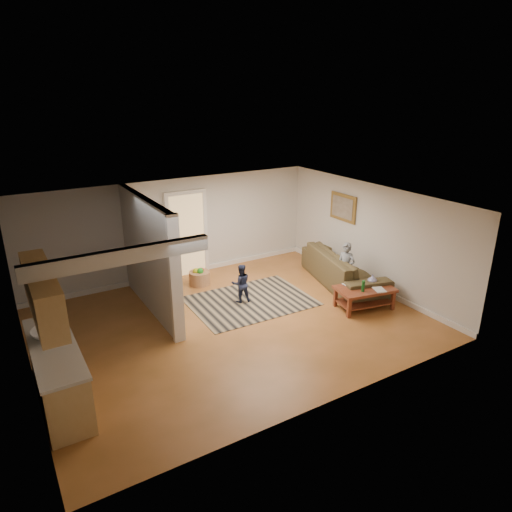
% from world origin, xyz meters
% --- Properties ---
extents(ground, '(7.50, 7.50, 0.00)m').
position_xyz_m(ground, '(0.00, 0.00, 0.00)').
color(ground, brown).
rests_on(ground, ground).
extents(room_shell, '(7.54, 6.02, 2.52)m').
position_xyz_m(room_shell, '(-1.07, 0.43, 1.46)').
color(room_shell, silver).
rests_on(room_shell, ground).
extents(area_rug, '(2.73, 2.02, 0.01)m').
position_xyz_m(area_rug, '(0.84, 0.69, 0.01)').
color(area_rug, black).
rests_on(area_rug, ground).
extents(sofa, '(1.74, 2.95, 0.81)m').
position_xyz_m(sofa, '(3.30, 0.38, 0.00)').
color(sofa, '#473C23').
rests_on(sofa, ground).
extents(coffee_table, '(1.35, 0.94, 0.73)m').
position_xyz_m(coffee_table, '(2.82, -0.87, 0.38)').
color(coffee_table, '#602416').
rests_on(coffee_table, ground).
extents(tv_console, '(0.53, 1.18, 0.99)m').
position_xyz_m(tv_console, '(-0.94, 2.05, 0.66)').
color(tv_console, '#602416').
rests_on(tv_console, ground).
extents(speaker_left, '(0.14, 0.14, 1.10)m').
position_xyz_m(speaker_left, '(-1.00, 1.20, 0.55)').
color(speaker_left, black).
rests_on(speaker_left, ground).
extents(speaker_right, '(0.11, 0.11, 0.97)m').
position_xyz_m(speaker_right, '(-0.24, 2.70, 0.48)').
color(speaker_right, black).
rests_on(speaker_right, ground).
extents(toy_basket, '(0.51, 0.51, 0.45)m').
position_xyz_m(toy_basket, '(0.25, 2.16, 0.19)').
color(toy_basket, '#9B6C43').
rests_on(toy_basket, ground).
extents(child, '(0.44, 0.52, 1.22)m').
position_xyz_m(child, '(3.00, -0.01, 0.00)').
color(child, slate).
rests_on(child, ground).
extents(toddler, '(0.51, 0.44, 0.90)m').
position_xyz_m(toddler, '(0.65, 0.78, 0.00)').
color(toddler, '#202843').
rests_on(toddler, ground).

